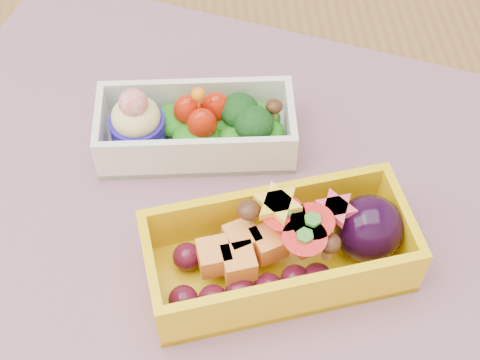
{
  "coord_description": "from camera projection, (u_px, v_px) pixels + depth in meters",
  "views": [
    {
      "loc": [
        0.0,
        -0.31,
        1.22
      ],
      "look_at": [
        0.03,
        0.01,
        0.79
      ],
      "focal_mm": 52.01,
      "sensor_mm": 36.0,
      "label": 1
    }
  ],
  "objects": [
    {
      "name": "table",
      "position": [
        212.0,
        277.0,
        0.64
      ],
      "size": [
        1.2,
        0.8,
        0.75
      ],
      "color": "brown",
      "rests_on": "ground"
    },
    {
      "name": "placemat",
      "position": [
        231.0,
        214.0,
        0.56
      ],
      "size": [
        0.71,
        0.64,
        0.0
      ],
      "primitive_type": "cube",
      "rotation": [
        0.0,
        0.0,
        -0.41
      ],
      "color": "#A26F8D",
      "rests_on": "table"
    },
    {
      "name": "bento_white",
      "position": [
        195.0,
        127.0,
        0.58
      ],
      "size": [
        0.17,
        0.08,
        0.07
      ],
      "rotation": [
        0.0,
        0.0,
        -0.04
      ],
      "color": "white",
      "rests_on": "placemat"
    },
    {
      "name": "bento_yellow",
      "position": [
        285.0,
        249.0,
        0.51
      ],
      "size": [
        0.2,
        0.11,
        0.06
      ],
      "rotation": [
        0.0,
        0.0,
        0.15
      ],
      "color": "yellow",
      "rests_on": "placemat"
    }
  ]
}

